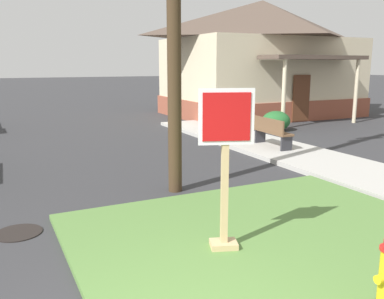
# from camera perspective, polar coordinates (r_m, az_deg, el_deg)

# --- Properties ---
(grass_corner_patch) EXTENTS (5.57, 5.09, 0.08)m
(grass_corner_patch) POSITION_cam_1_polar(r_m,az_deg,el_deg) (6.08, 12.31, -12.63)
(grass_corner_patch) COLOR #567F3D
(grass_corner_patch) RESTS_ON ground
(sidewalk_strip) EXTENTS (2.20, 15.63, 0.12)m
(sidewalk_strip) POSITION_cam_1_polar(r_m,az_deg,el_deg) (11.38, 15.92, -1.21)
(sidewalk_strip) COLOR #B2AFA8
(sidewalk_strip) RESTS_ON ground
(stop_sign) EXTENTS (0.68, 0.39, 2.14)m
(stop_sign) POSITION_cam_1_polar(r_m,az_deg,el_deg) (5.41, 4.57, -3.31)
(stop_sign) COLOR tan
(stop_sign) RESTS_ON grass_corner_patch
(manhole_cover) EXTENTS (0.70, 0.70, 0.02)m
(manhole_cover) POSITION_cam_1_polar(r_m,az_deg,el_deg) (6.92, -22.80, -10.52)
(manhole_cover) COLOR black
(manhole_cover) RESTS_ON ground
(street_bench) EXTENTS (0.49, 1.55, 0.85)m
(street_bench) POSITION_cam_1_polar(r_m,az_deg,el_deg) (12.38, 10.85, 2.53)
(street_bench) COLOR brown
(street_bench) RESTS_ON sidewalk_strip
(corner_house) EXTENTS (9.04, 7.68, 5.51)m
(corner_house) POSITION_cam_1_polar(r_m,az_deg,el_deg) (21.17, 9.51, 12.39)
(corner_house) COLOR brown
(corner_house) RESTS_ON ground
(shrub_near_porch) EXTENTS (1.07, 1.07, 0.76)m
(shrub_near_porch) POSITION_cam_1_polar(r_m,az_deg,el_deg) (16.18, 11.50, 3.88)
(shrub_near_porch) COLOR #24602B
(shrub_near_porch) RESTS_ON ground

